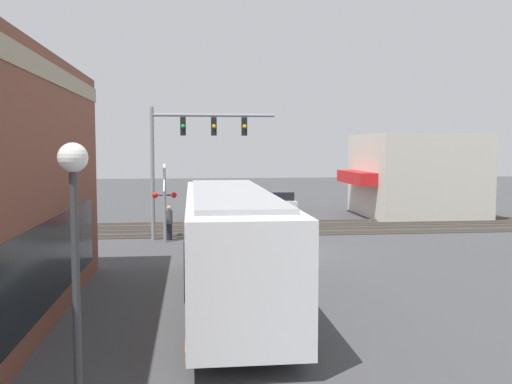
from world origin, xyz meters
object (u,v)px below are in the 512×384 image
(crossing_signal, at_px, (165,195))
(parked_car_silver, at_px, (235,192))
(streetlamp, at_px, (76,270))
(pedestrian_near_bus, at_px, (289,264))
(pedestrian_at_crossing, at_px, (169,223))
(parked_car_red, at_px, (210,209))
(city_bus, at_px, (230,240))
(parked_car_white, at_px, (280,201))

(crossing_signal, height_order, parked_car_silver, crossing_signal)
(crossing_signal, height_order, streetlamp, streetlamp)
(streetlamp, height_order, pedestrian_near_bus, streetlamp)
(pedestrian_at_crossing, bearing_deg, parked_car_red, -16.46)
(parked_car_red, distance_m, pedestrian_near_bus, 18.56)
(streetlamp, bearing_deg, pedestrian_at_crossing, -1.72)
(crossing_signal, xyz_separation_m, pedestrian_near_bus, (-10.22, -4.34, -1.34))
(pedestrian_at_crossing, bearing_deg, city_bus, -168.99)
(streetlamp, xyz_separation_m, pedestrian_near_bus, (8.93, -4.75, -1.85))
(parked_car_silver, relative_size, pedestrian_near_bus, 2.47)
(crossing_signal, relative_size, parked_car_red, 0.87)
(crossing_signal, xyz_separation_m, parked_car_silver, (21.75, -5.03, -1.61))
(streetlamp, relative_size, pedestrian_near_bus, 2.54)
(city_bus, height_order, parked_car_red, city_bus)
(parked_car_silver, distance_m, pedestrian_at_crossing, 21.68)
(pedestrian_at_crossing, bearing_deg, parked_car_white, -30.00)
(city_bus, xyz_separation_m, pedestrian_near_bus, (0.73, -1.91, -0.90))
(parked_car_red, distance_m, pedestrian_at_crossing, 7.94)
(crossing_signal, distance_m, pedestrian_near_bus, 11.18)
(crossing_signal, distance_m, parked_car_red, 8.74)
(parked_car_white, xyz_separation_m, pedestrian_at_crossing, (-13.25, 7.65, 0.24))
(city_bus, relative_size, pedestrian_at_crossing, 7.17)
(city_bus, xyz_separation_m, pedestrian_at_crossing, (11.57, 2.25, -0.97))
(city_bus, xyz_separation_m, streetlamp, (-8.21, 2.85, 0.96))
(crossing_signal, relative_size, pedestrian_at_crossing, 2.21)
(city_bus, distance_m, pedestrian_at_crossing, 11.83)
(streetlamp, height_order, parked_car_white, streetlamp)
(parked_car_red, height_order, pedestrian_at_crossing, pedestrian_at_crossing)
(pedestrian_at_crossing, bearing_deg, parked_car_silver, -12.93)
(parked_car_red, relative_size, pedestrian_at_crossing, 2.56)
(pedestrian_near_bus, bearing_deg, parked_car_red, 5.91)
(parked_car_red, relative_size, parked_car_white, 1.00)
(parked_car_red, xyz_separation_m, parked_car_white, (5.63, -5.40, -0.07))
(city_bus, xyz_separation_m, parked_car_red, (19.19, -0.00, -1.14))
(city_bus, relative_size, parked_car_silver, 2.70)
(pedestrian_at_crossing, xyz_separation_m, pedestrian_near_bus, (-10.84, -4.16, 0.07))
(crossing_signal, bearing_deg, city_bus, -167.47)
(parked_car_white, xyz_separation_m, parked_car_silver, (7.88, 2.80, 0.04))
(parked_car_white, height_order, pedestrian_near_bus, pedestrian_near_bus)
(parked_car_red, bearing_deg, streetlamp, 174.07)
(crossing_signal, xyz_separation_m, parked_car_red, (8.24, -2.43, -1.59))
(city_bus, distance_m, parked_car_red, 19.22)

